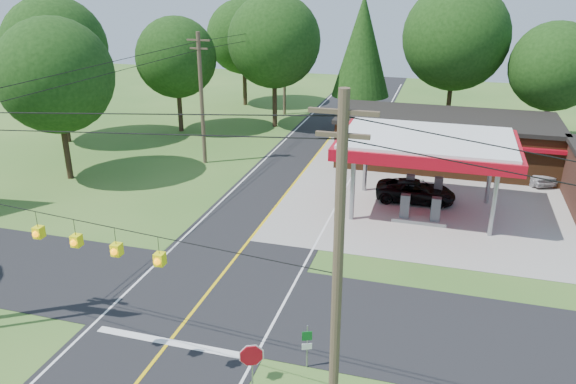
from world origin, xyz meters
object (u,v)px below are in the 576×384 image
(gas_canopy, at_px, (427,146))
(suv_car, at_px, (415,191))
(sedan_car, at_px, (531,170))
(octagonal_stop_sign, at_px, (252,361))

(gas_canopy, relative_size, suv_car, 2.08)
(suv_car, distance_m, sedan_car, 10.09)
(sedan_car, distance_m, octagonal_stop_sign, 29.47)
(suv_car, height_order, sedan_car, sedan_car)
(gas_canopy, distance_m, sedan_car, 11.33)
(gas_canopy, height_order, suv_car, gas_canopy)
(sedan_car, bearing_deg, suv_car, -166.79)
(gas_canopy, bearing_deg, suv_car, 108.43)
(suv_car, xyz_separation_m, sedan_car, (7.71, 6.50, 0.05))
(gas_canopy, distance_m, octagonal_stop_sign, 19.68)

